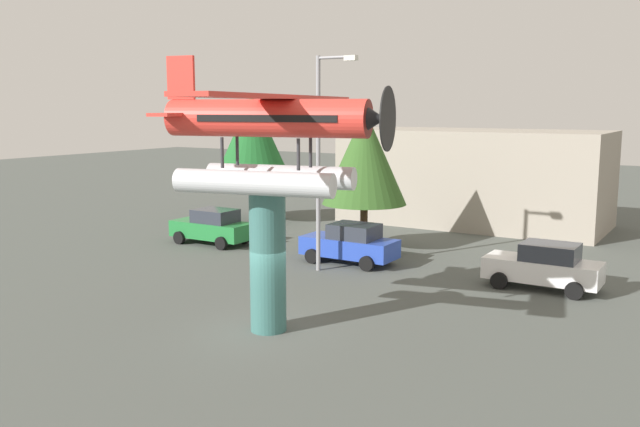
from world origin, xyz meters
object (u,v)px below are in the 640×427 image
(floatplane_monument, at_px, (270,135))
(car_near_green, at_px, (213,227))
(car_mid_blue, at_px, (350,243))
(streetlight_primary, at_px, (322,150))
(storefront_building, at_px, (474,177))
(tree_west, at_px, (252,138))
(display_pedestal, at_px, (268,262))
(tree_east, at_px, (365,157))
(car_far_white, at_px, (544,266))

(floatplane_monument, relative_size, car_near_green, 2.47)
(car_mid_blue, bearing_deg, streetlight_primary, 80.03)
(car_mid_blue, bearing_deg, storefront_building, -94.74)
(storefront_building, bearing_deg, floatplane_monument, -86.48)
(floatplane_monument, bearing_deg, car_mid_blue, 92.28)
(tree_west, bearing_deg, storefront_building, 28.40)
(display_pedestal, distance_m, storefront_building, 22.04)
(floatplane_monument, distance_m, car_mid_blue, 10.78)
(streetlight_primary, bearing_deg, display_pedestal, -70.53)
(storefront_building, bearing_deg, tree_west, -151.60)
(display_pedestal, relative_size, tree_east, 0.64)
(floatplane_monument, xyz_separation_m, tree_west, (-12.74, 15.81, -1.00))
(floatplane_monument, bearing_deg, tree_east, 92.76)
(storefront_building, relative_size, tree_west, 1.94)
(display_pedestal, height_order, car_mid_blue, display_pedestal)
(car_far_white, bearing_deg, streetlight_primary, 12.78)
(display_pedestal, height_order, tree_east, tree_east)
(car_near_green, relative_size, storefront_building, 0.28)
(display_pedestal, relative_size, streetlight_primary, 0.49)
(display_pedestal, bearing_deg, car_far_white, 57.33)
(display_pedestal, relative_size, storefront_building, 0.29)
(floatplane_monument, distance_m, car_far_white, 12.10)
(storefront_building, distance_m, tree_west, 13.14)
(streetlight_primary, bearing_deg, car_far_white, 12.78)
(streetlight_primary, height_order, tree_east, streetlight_primary)
(car_near_green, height_order, streetlight_primary, streetlight_primary)
(car_mid_blue, bearing_deg, floatplane_monument, 104.70)
(display_pedestal, xyz_separation_m, streetlight_primary, (-2.61, 7.37, 2.90))
(storefront_building, bearing_deg, streetlight_primary, -95.40)
(tree_west, height_order, tree_east, tree_west)
(car_near_green, relative_size, car_far_white, 1.00)
(streetlight_primary, relative_size, tree_west, 1.16)
(display_pedestal, distance_m, tree_east, 12.68)
(floatplane_monument, xyz_separation_m, storefront_building, (-1.35, 21.97, -3.24))
(car_mid_blue, bearing_deg, car_near_green, -0.72)
(car_near_green, xyz_separation_m, tree_west, (-2.42, 6.52, 4.09))
(storefront_building, bearing_deg, display_pedestal, -86.82)
(tree_west, bearing_deg, display_pedestal, -51.46)
(display_pedestal, bearing_deg, tree_west, 128.54)
(car_far_white, height_order, tree_east, tree_east)
(tree_east, bearing_deg, car_mid_blue, -73.27)
(car_mid_blue, bearing_deg, car_far_white, -179.28)
(tree_west, bearing_deg, tree_east, -21.71)
(tree_west, bearing_deg, streetlight_primary, -40.23)
(car_near_green, height_order, tree_east, tree_east)
(display_pedestal, distance_m, floatplane_monument, 3.82)
(car_near_green, bearing_deg, streetlight_primary, 165.64)
(display_pedestal, relative_size, car_far_white, 1.02)
(floatplane_monument, xyz_separation_m, car_near_green, (-10.32, 9.29, -5.09))
(car_mid_blue, relative_size, car_far_white, 1.00)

